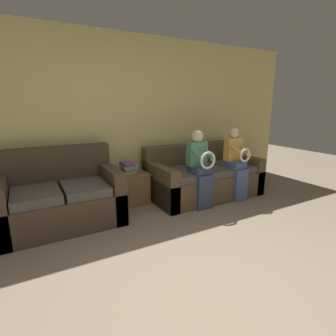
{
  "coord_description": "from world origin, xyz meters",
  "views": [
    {
      "loc": [
        -1.18,
        -1.27,
        1.52
      ],
      "look_at": [
        0.43,
        1.62,
        0.7
      ],
      "focal_mm": 28.0,
      "sensor_mm": 36.0,
      "label": 1
    }
  ],
  "objects_px": {
    "child_left_seated": "(200,165)",
    "book_stack": "(129,167)",
    "couch_main": "(202,178)",
    "side_shelf": "(129,187)",
    "couch_side": "(61,198)",
    "child_right_seated": "(236,161)"
  },
  "relations": [
    {
      "from": "child_left_seated",
      "to": "book_stack",
      "type": "bearing_deg",
      "value": 141.93
    },
    {
      "from": "couch_main",
      "to": "book_stack",
      "type": "xyz_separation_m",
      "value": [
        -1.21,
        0.27,
        0.27
      ]
    },
    {
      "from": "side_shelf",
      "to": "book_stack",
      "type": "distance_m",
      "value": 0.32
    },
    {
      "from": "couch_side",
      "to": "book_stack",
      "type": "relative_size",
      "value": 5.26
    },
    {
      "from": "child_left_seated",
      "to": "book_stack",
      "type": "height_order",
      "value": "child_left_seated"
    },
    {
      "from": "couch_side",
      "to": "book_stack",
      "type": "bearing_deg",
      "value": 14.29
    },
    {
      "from": "couch_main",
      "to": "child_left_seated",
      "type": "xyz_separation_m",
      "value": [
        -0.35,
        -0.4,
        0.34
      ]
    },
    {
      "from": "couch_side",
      "to": "child_right_seated",
      "type": "bearing_deg",
      "value": -8.95
    },
    {
      "from": "couch_main",
      "to": "child_left_seated",
      "type": "relative_size",
      "value": 1.6
    },
    {
      "from": "couch_side",
      "to": "side_shelf",
      "type": "xyz_separation_m",
      "value": [
        1.03,
        0.26,
        -0.08
      ]
    },
    {
      "from": "child_right_seated",
      "to": "couch_side",
      "type": "bearing_deg",
      "value": 171.05
    },
    {
      "from": "couch_main",
      "to": "side_shelf",
      "type": "bearing_deg",
      "value": 167.84
    },
    {
      "from": "child_left_seated",
      "to": "side_shelf",
      "type": "distance_m",
      "value": 1.16
    },
    {
      "from": "couch_main",
      "to": "child_left_seated",
      "type": "bearing_deg",
      "value": -131.24
    },
    {
      "from": "couch_side",
      "to": "couch_main",
      "type": "bearing_deg",
      "value": -0.14
    },
    {
      "from": "child_right_seated",
      "to": "couch_main",
      "type": "bearing_deg",
      "value": 131.32
    },
    {
      "from": "book_stack",
      "to": "side_shelf",
      "type": "bearing_deg",
      "value": -119.15
    },
    {
      "from": "couch_side",
      "to": "child_left_seated",
      "type": "distance_m",
      "value": 1.96
    },
    {
      "from": "couch_side",
      "to": "child_right_seated",
      "type": "xyz_separation_m",
      "value": [
        2.6,
        -0.41,
        0.3
      ]
    },
    {
      "from": "child_left_seated",
      "to": "book_stack",
      "type": "distance_m",
      "value": 1.09
    },
    {
      "from": "couch_main",
      "to": "couch_side",
      "type": "distance_m",
      "value": 2.24
    },
    {
      "from": "couch_side",
      "to": "book_stack",
      "type": "distance_m",
      "value": 1.09
    }
  ]
}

